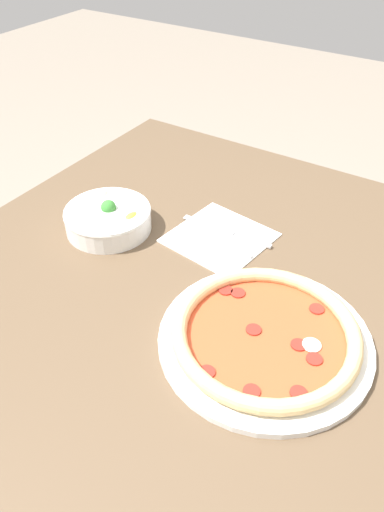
{
  "coord_description": "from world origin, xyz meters",
  "views": [
    {
      "loc": [
        -0.5,
        -0.34,
        1.39
      ],
      "look_at": [
        0.14,
        0.07,
        0.77
      ],
      "focal_mm": 35.0,
      "sensor_mm": 36.0,
      "label": 1
    }
  ],
  "objects_px": {
    "bowl": "(109,217)",
    "pizza": "(265,335)",
    "fork": "(214,243)",
    "knife": "(229,232)"
  },
  "relations": [
    {
      "from": "bowl",
      "to": "fork",
      "type": "xyz_separation_m",
      "value": [
        0.07,
        -0.22,
        -0.02
      ]
    },
    {
      "from": "bowl",
      "to": "knife",
      "type": "relative_size",
      "value": 0.9
    },
    {
      "from": "pizza",
      "to": "fork",
      "type": "height_order",
      "value": "pizza"
    },
    {
      "from": "bowl",
      "to": "pizza",
      "type": "bearing_deg",
      "value": -104.75
    },
    {
      "from": "pizza",
      "to": "fork",
      "type": "xyz_separation_m",
      "value": [
        0.18,
        0.21,
        -0.01
      ]
    },
    {
      "from": "fork",
      "to": "knife",
      "type": "bearing_deg",
      "value": -98.95
    },
    {
      "from": "pizza",
      "to": "fork",
      "type": "bearing_deg",
      "value": 48.62
    },
    {
      "from": "fork",
      "to": "knife",
      "type": "relative_size",
      "value": 0.87
    },
    {
      "from": "pizza",
      "to": "bowl",
      "type": "bearing_deg",
      "value": 75.25
    },
    {
      "from": "pizza",
      "to": "knife",
      "type": "bearing_deg",
      "value": 40.39
    }
  ]
}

